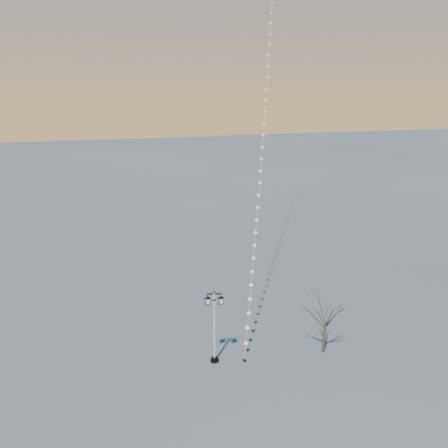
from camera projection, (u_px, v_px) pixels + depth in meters
name	position (u px, v px, depth m)	size (l,w,h in m)	color
ground	(256.00, 366.00, 35.14)	(300.00, 300.00, 0.00)	#535354
street_lamp	(214.00, 323.00, 34.84)	(1.44, 0.73, 5.76)	black
bare_tree	(325.00, 316.00, 36.15)	(2.69, 2.69, 4.46)	#3E3729
kite_train	(264.00, 98.00, 48.38)	(15.95, 35.26, 37.26)	black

